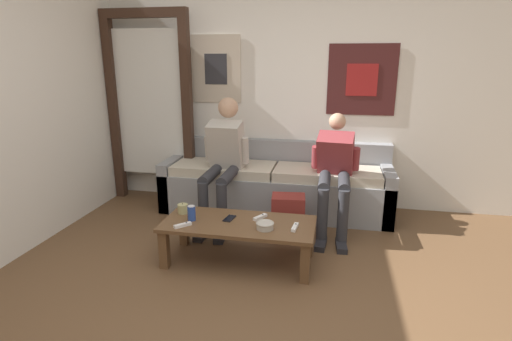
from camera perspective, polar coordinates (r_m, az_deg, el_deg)
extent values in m
plane|color=brown|center=(2.64, -0.79, -22.76)|extent=(18.00, 18.00, 0.00)
cube|color=white|center=(4.51, 5.81, 11.11)|extent=(10.00, 0.05, 2.55)
cube|color=beige|center=(4.64, -5.74, 14.21)|extent=(0.57, 0.01, 0.74)
cube|color=#2D2D33|center=(4.63, -5.76, 14.21)|extent=(0.26, 0.01, 0.33)
cube|color=#471E1E|center=(4.45, 14.89, 12.40)|extent=(0.71, 0.01, 0.74)
cube|color=maroon|center=(4.44, 14.89, 12.39)|extent=(0.32, 0.01, 0.33)
cube|color=#382319|center=(4.98, -19.56, 7.85)|extent=(0.10, 0.10, 2.05)
cube|color=#382319|center=(4.59, -9.75, 7.91)|extent=(0.10, 0.10, 2.05)
cube|color=#382319|center=(4.75, -15.83, 20.84)|extent=(1.00, 0.10, 0.10)
cube|color=silver|center=(4.77, -14.84, 9.16)|extent=(0.82, 0.02, 1.64)
cube|color=gray|center=(4.60, 3.27, -0.18)|extent=(2.46, 0.13, 0.74)
cube|color=gray|center=(4.33, 2.60, -3.44)|extent=(2.46, 0.55, 0.42)
cube|color=gray|center=(4.62, -11.86, -1.73)|extent=(0.12, 0.55, 0.54)
cube|color=gray|center=(4.30, 18.20, -3.53)|extent=(0.12, 0.55, 0.54)
cube|color=beige|center=(4.36, -4.56, 0.29)|extent=(1.09, 0.51, 0.10)
cube|color=beige|center=(4.21, 10.12, -0.51)|extent=(1.09, 0.51, 0.10)
cube|color=brown|center=(3.28, -2.51, -7.64)|extent=(1.24, 0.54, 0.03)
cube|color=brown|center=(3.70, -10.26, -8.02)|extent=(0.07, 0.07, 0.32)
cube|color=brown|center=(3.47, 7.59, -9.56)|extent=(0.07, 0.07, 0.32)
cube|color=brown|center=(3.34, -12.98, -10.91)|extent=(0.07, 0.07, 0.32)
cube|color=brown|center=(3.09, 7.02, -12.97)|extent=(0.07, 0.07, 0.32)
cylinder|color=#2D2D33|center=(3.94, -6.57, -0.71)|extent=(0.11, 0.46, 0.11)
cylinder|color=#2D2D33|center=(3.82, -7.51, -5.29)|extent=(0.10, 0.10, 0.50)
cube|color=#232328|center=(3.85, -7.71, -9.13)|extent=(0.11, 0.25, 0.05)
cylinder|color=#2D2D33|center=(3.89, -4.05, -0.87)|extent=(0.11, 0.46, 0.11)
cylinder|color=#2D2D33|center=(3.76, -4.90, -5.51)|extent=(0.10, 0.10, 0.50)
cube|color=#232328|center=(3.80, -5.11, -9.40)|extent=(0.11, 0.25, 0.05)
cube|color=beige|center=(4.13, -4.25, 3.55)|extent=(0.36, 0.35, 0.53)
sphere|color=tan|center=(4.16, -4.00, 8.95)|extent=(0.21, 0.21, 0.21)
cylinder|color=beige|center=(4.20, -6.78, 3.12)|extent=(0.08, 0.11, 0.28)
cylinder|color=beige|center=(4.10, -1.60, 2.91)|extent=(0.08, 0.11, 0.28)
cylinder|color=#2D2D33|center=(3.78, 9.75, -1.59)|extent=(0.11, 0.44, 0.11)
cylinder|color=#2D2D33|center=(3.66, 9.46, -6.34)|extent=(0.10, 0.10, 0.50)
cube|color=#232328|center=(3.70, 9.24, -10.33)|extent=(0.11, 0.25, 0.05)
cylinder|color=#2D2D33|center=(3.78, 12.48, -1.74)|extent=(0.11, 0.44, 0.11)
cylinder|color=#2D2D33|center=(3.66, 12.29, -6.49)|extent=(0.10, 0.10, 0.50)
cube|color=#232328|center=(3.70, 12.07, -10.48)|extent=(0.11, 0.25, 0.05)
cube|color=maroon|center=(4.01, 11.30, 2.24)|extent=(0.38, 0.39, 0.47)
sphere|color=tan|center=(4.07, 11.55, 6.88)|extent=(0.17, 0.17, 0.17)
cylinder|color=maroon|center=(4.03, 8.52, 1.91)|extent=(0.08, 0.12, 0.24)
cylinder|color=maroon|center=(4.04, 14.03, 1.61)|extent=(0.08, 0.12, 0.24)
cube|color=maroon|center=(3.78, 4.60, -6.54)|extent=(0.33, 0.25, 0.41)
cube|color=maroon|center=(3.73, 4.54, -8.42)|extent=(0.22, 0.10, 0.18)
cylinder|color=#B7B2A8|center=(3.14, 1.30, -7.91)|extent=(0.13, 0.13, 0.05)
torus|color=#B7B2A8|center=(3.13, 1.30, -7.54)|extent=(0.14, 0.14, 0.02)
cylinder|color=tan|center=(3.50, -10.41, -5.39)|extent=(0.09, 0.09, 0.08)
cylinder|color=black|center=(3.48, -10.44, -4.68)|extent=(0.00, 0.00, 0.01)
cylinder|color=#28479E|center=(3.33, -9.19, -6.04)|extent=(0.07, 0.07, 0.12)
cylinder|color=silver|center=(3.31, -9.24, -5.04)|extent=(0.06, 0.06, 0.00)
cube|color=white|center=(3.34, 0.60, -6.68)|extent=(0.10, 0.14, 0.02)
cylinder|color=#333842|center=(3.36, 0.97, -6.30)|extent=(0.01, 0.01, 0.00)
cube|color=white|center=(3.24, -10.43, -7.68)|extent=(0.12, 0.13, 0.02)
cylinder|color=#333842|center=(3.25, -9.92, -7.33)|extent=(0.01, 0.01, 0.00)
cube|color=white|center=(3.17, 5.58, -8.06)|extent=(0.05, 0.15, 0.02)
cylinder|color=#333842|center=(3.19, 5.71, -7.61)|extent=(0.01, 0.01, 0.00)
cube|color=black|center=(3.34, -3.81, -6.85)|extent=(0.09, 0.14, 0.01)
cube|color=black|center=(3.34, -3.81, -6.76)|extent=(0.08, 0.13, 0.00)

